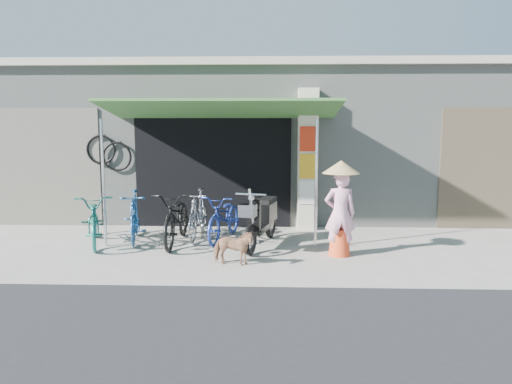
{
  "coord_description": "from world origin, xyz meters",
  "views": [
    {
      "loc": [
        0.13,
        -8.24,
        2.31
      ],
      "look_at": [
        -0.2,
        1.0,
        1.0
      ],
      "focal_mm": 35.0,
      "sensor_mm": 36.0,
      "label": 1
    }
  ],
  "objects_px": {
    "moped": "(262,220)",
    "bike_navy": "(225,217)",
    "bike_blue": "(134,217)",
    "bike_black": "(177,217)",
    "bike_silver": "(198,214)",
    "street_dog": "(233,248)",
    "nun": "(340,208)",
    "bike_teal": "(95,219)"
  },
  "relations": [
    {
      "from": "bike_blue",
      "to": "moped",
      "type": "distance_m",
      "value": 2.48
    },
    {
      "from": "bike_teal",
      "to": "moped",
      "type": "height_order",
      "value": "moped"
    },
    {
      "from": "bike_silver",
      "to": "street_dog",
      "type": "height_order",
      "value": "bike_silver"
    },
    {
      "from": "bike_teal",
      "to": "bike_black",
      "type": "height_order",
      "value": "bike_black"
    },
    {
      "from": "bike_teal",
      "to": "bike_silver",
      "type": "xyz_separation_m",
      "value": [
        1.88,
        0.56,
        -0.0
      ]
    },
    {
      "from": "bike_teal",
      "to": "bike_silver",
      "type": "height_order",
      "value": "bike_teal"
    },
    {
      "from": "bike_silver",
      "to": "moped",
      "type": "relative_size",
      "value": 0.86
    },
    {
      "from": "bike_navy",
      "to": "nun",
      "type": "distance_m",
      "value": 2.38
    },
    {
      "from": "bike_silver",
      "to": "nun",
      "type": "height_order",
      "value": "nun"
    },
    {
      "from": "bike_black",
      "to": "nun",
      "type": "xyz_separation_m",
      "value": [
        2.97,
        -0.72,
        0.32
      ]
    },
    {
      "from": "bike_blue",
      "to": "bike_navy",
      "type": "distance_m",
      "value": 1.74
    },
    {
      "from": "bike_silver",
      "to": "moped",
      "type": "xyz_separation_m",
      "value": [
        1.28,
        -0.54,
        0.01
      ]
    },
    {
      "from": "bike_teal",
      "to": "bike_silver",
      "type": "bearing_deg",
      "value": -2.81
    },
    {
      "from": "bike_teal",
      "to": "moped",
      "type": "xyz_separation_m",
      "value": [
        3.16,
        0.02,
        0.0
      ]
    },
    {
      "from": "bike_silver",
      "to": "street_dog",
      "type": "distance_m",
      "value": 2.04
    },
    {
      "from": "bike_black",
      "to": "bike_silver",
      "type": "xyz_separation_m",
      "value": [
        0.33,
        0.46,
        -0.02
      ]
    },
    {
      "from": "bike_silver",
      "to": "nun",
      "type": "xyz_separation_m",
      "value": [
        2.64,
        -1.18,
        0.34
      ]
    },
    {
      "from": "bike_navy",
      "to": "moped",
      "type": "relative_size",
      "value": 0.92
    },
    {
      "from": "bike_blue",
      "to": "nun",
      "type": "bearing_deg",
      "value": -24.96
    },
    {
      "from": "bike_navy",
      "to": "street_dog",
      "type": "relative_size",
      "value": 2.54
    },
    {
      "from": "street_dog",
      "to": "nun",
      "type": "bearing_deg",
      "value": -60.84
    },
    {
      "from": "bike_navy",
      "to": "bike_black",
      "type": "bearing_deg",
      "value": -145.6
    },
    {
      "from": "bike_navy",
      "to": "moped",
      "type": "height_order",
      "value": "moped"
    },
    {
      "from": "nun",
      "to": "bike_silver",
      "type": "bearing_deg",
      "value": -27.31
    },
    {
      "from": "bike_navy",
      "to": "nun",
      "type": "relative_size",
      "value": 1.06
    },
    {
      "from": "bike_teal",
      "to": "bike_black",
      "type": "distance_m",
      "value": 1.55
    },
    {
      "from": "bike_blue",
      "to": "nun",
      "type": "distance_m",
      "value": 3.95
    },
    {
      "from": "moped",
      "to": "nun",
      "type": "xyz_separation_m",
      "value": [
        1.36,
        -0.64,
        0.33
      ]
    },
    {
      "from": "bike_blue",
      "to": "nun",
      "type": "height_order",
      "value": "nun"
    },
    {
      "from": "bike_teal",
      "to": "street_dog",
      "type": "relative_size",
      "value": 2.72
    },
    {
      "from": "bike_silver",
      "to": "street_dog",
      "type": "relative_size",
      "value": 2.36
    },
    {
      "from": "bike_black",
      "to": "moped",
      "type": "xyz_separation_m",
      "value": [
        1.61,
        -0.08,
        -0.01
      ]
    },
    {
      "from": "bike_navy",
      "to": "bike_teal",
      "type": "bearing_deg",
      "value": -156.71
    },
    {
      "from": "bike_blue",
      "to": "street_dog",
      "type": "distance_m",
      "value": 2.56
    },
    {
      "from": "bike_black",
      "to": "bike_teal",
      "type": "bearing_deg",
      "value": -175.59
    },
    {
      "from": "bike_silver",
      "to": "moped",
      "type": "distance_m",
      "value": 1.39
    },
    {
      "from": "bike_silver",
      "to": "bike_navy",
      "type": "distance_m",
      "value": 0.55
    },
    {
      "from": "moped",
      "to": "bike_navy",
      "type": "bearing_deg",
      "value": 164.72
    },
    {
      "from": "bike_blue",
      "to": "bike_silver",
      "type": "distance_m",
      "value": 1.23
    },
    {
      "from": "bike_blue",
      "to": "moped",
      "type": "height_order",
      "value": "moped"
    },
    {
      "from": "street_dog",
      "to": "moped",
      "type": "xyz_separation_m",
      "value": [
        0.44,
        1.31,
        0.2
      ]
    },
    {
      "from": "bike_blue",
      "to": "bike_black",
      "type": "relative_size",
      "value": 0.84
    }
  ]
}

